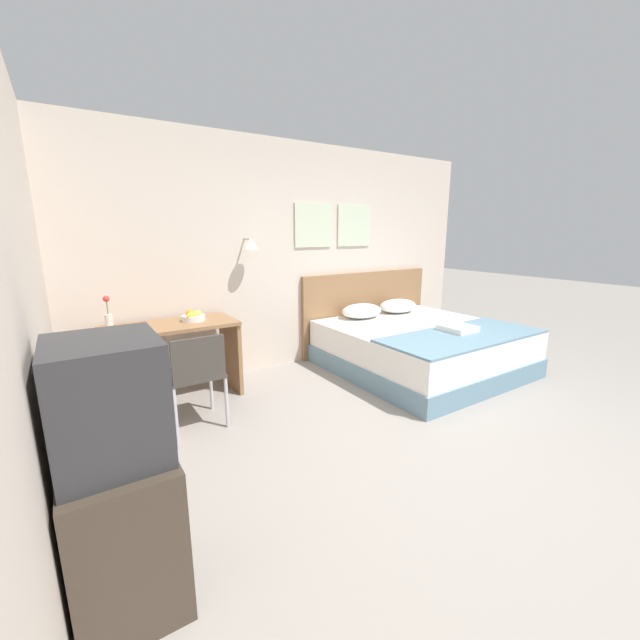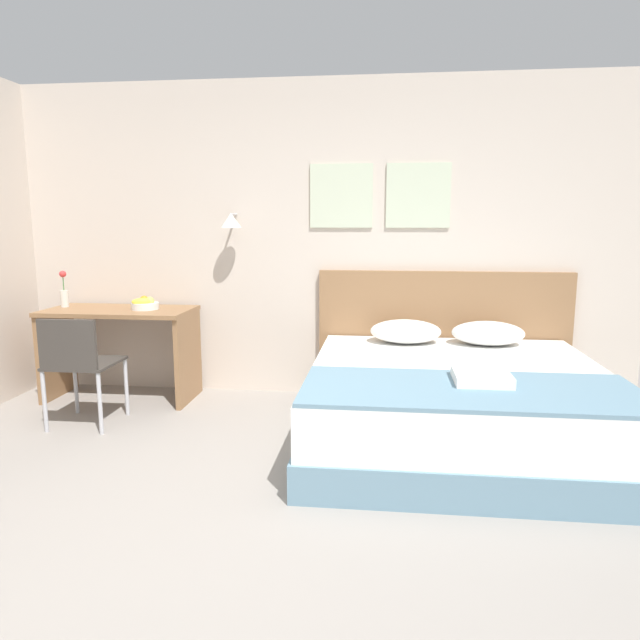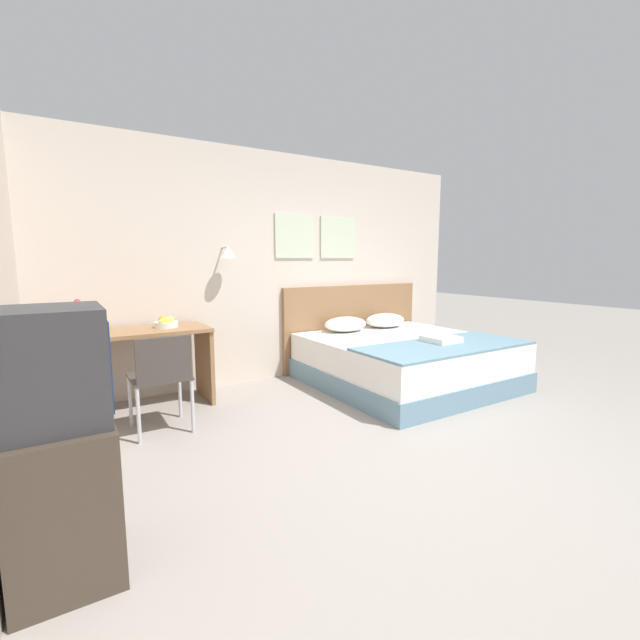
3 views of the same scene
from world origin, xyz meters
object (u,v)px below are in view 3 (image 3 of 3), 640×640
object	(u,v)px
flower_vase	(79,320)
bed	(405,361)
pillow_right	(385,320)
desk_chair	(161,374)
desk	(143,354)
headboard	(353,326)
folded_towel_near_foot	(441,339)
pillow_left	(346,324)
throw_blanket	(445,346)
tv_stand	(64,498)
fruit_bowl	(166,323)
television	(53,366)

from	to	relation	value
flower_vase	bed	bearing A→B (deg)	-13.37
pillow_right	bed	bearing A→B (deg)	-113.34
desk_chair	flower_vase	world-z (taller)	flower_vase
desk	desk_chair	world-z (taller)	desk_chair
headboard	desk	distance (m)	2.72
desk_chair	flower_vase	bearing A→B (deg)	124.40
pillow_right	desk_chair	bearing A→B (deg)	-165.98
folded_towel_near_foot	desk	world-z (taller)	desk
headboard	pillow_right	size ratio (longest dim) A/B	3.73
pillow_left	throw_blanket	bearing A→B (deg)	-76.36
desk_chair	bed	bearing A→B (deg)	0.13
tv_stand	pillow_right	bearing A→B (deg)	30.03
folded_towel_near_foot	fruit_bowl	world-z (taller)	fruit_bowl
flower_vase	television	world-z (taller)	television
throw_blanket	television	xyz separation A→B (m)	(-3.39, -0.83, 0.42)
desk_chair	flower_vase	xyz separation A→B (m)	(-0.53, 0.77, 0.39)
headboard	fruit_bowl	world-z (taller)	headboard
pillow_left	throw_blanket	world-z (taller)	pillow_left
throw_blanket	flower_vase	distance (m)	3.49
headboard	desk	xyz separation A→B (m)	(-2.70, -0.32, -0.01)
desk	fruit_bowl	size ratio (longest dim) A/B	5.46
pillow_left	folded_towel_near_foot	world-z (taller)	pillow_left
folded_towel_near_foot	desk	bearing A→B (deg)	157.59
pillow_right	throw_blanket	size ratio (longest dim) A/B	0.29
desk	fruit_bowl	distance (m)	0.36
pillow_left	bed	bearing A→B (deg)	-66.66
folded_towel_near_foot	flower_vase	distance (m)	3.51
fruit_bowl	pillow_right	bearing A→B (deg)	0.52
flower_vase	television	distance (m)	2.18
flower_vase	tv_stand	world-z (taller)	flower_vase
pillow_left	fruit_bowl	distance (m)	2.16
television	pillow_left	bearing A→B (deg)	34.95
bed	throw_blanket	size ratio (longest dim) A/B	1.04
pillow_right	fruit_bowl	world-z (taller)	fruit_bowl
bed	throw_blanket	distance (m)	0.64
pillow_right	fruit_bowl	size ratio (longest dim) A/B	2.53
tv_stand	television	bearing A→B (deg)	-0.00
pillow_right	tv_stand	size ratio (longest dim) A/B	0.79
folded_towel_near_foot	pillow_left	bearing A→B (deg)	108.94
folded_towel_near_foot	bed	bearing A→B (deg)	100.97
fruit_bowl	tv_stand	world-z (taller)	fruit_bowl
pillow_right	headboard	bearing A→B (deg)	138.46
flower_vase	throw_blanket	bearing A→B (deg)	-22.68
pillow_left	flower_vase	distance (m)	2.89
pillow_left	desk_chair	bearing A→B (deg)	-162.39
pillow_right	tv_stand	xyz separation A→B (m)	(-3.72, -2.15, -0.27)
folded_towel_near_foot	desk	xyz separation A→B (m)	(-2.78, 1.15, -0.05)
bed	desk_chair	world-z (taller)	desk_chair
desk_chair	television	world-z (taller)	television
bed	tv_stand	distance (m)	3.68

